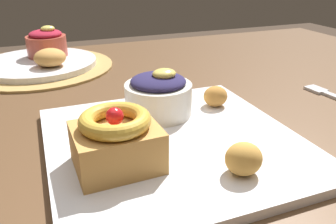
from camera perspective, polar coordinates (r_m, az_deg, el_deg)
dining_table at (r=0.55m, az=1.99°, el=-9.52°), size 1.36×1.07×0.73m
woven_placemat at (r=0.81m, az=-20.54°, el=7.00°), size 0.32×0.32×0.00m
front_plate at (r=0.44m, az=0.96°, el=-5.07°), size 0.31×0.31×0.01m
cake_slice at (r=0.37m, az=-8.57°, el=-4.72°), size 0.09×0.08×0.07m
berry_ramekin at (r=0.49m, az=-1.59°, el=2.91°), size 0.10×0.10×0.07m
fritter_front at (r=0.37m, az=12.09°, el=-7.68°), size 0.04×0.04×0.04m
fritter_middle at (r=0.53m, az=7.88°, el=2.61°), size 0.04×0.03×0.03m
back_plate at (r=0.80m, az=-20.63°, el=7.57°), size 0.24×0.24×0.01m
back_ramekin at (r=0.83m, az=-19.51°, el=10.74°), size 0.09×0.09×0.07m
back_pastry at (r=0.75m, az=-19.00°, el=8.55°), size 0.06×0.06×0.04m
fork at (r=0.66m, az=25.57°, el=2.47°), size 0.03×0.13×0.00m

